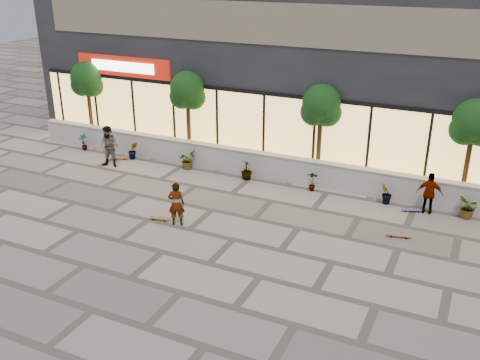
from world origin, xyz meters
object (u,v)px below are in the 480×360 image
at_px(skater_right_near, 430,193).
at_px(tree_midwest, 187,93).
at_px(skateboard_center, 159,218).
at_px(tree_west, 87,81).
at_px(skateboard_right_near, 399,235).
at_px(tree_east, 474,125).
at_px(skateboard_left, 120,158).
at_px(skater_left, 109,147).
at_px(tree_mideast, 321,108).
at_px(skater_center, 176,204).
at_px(skateboard_right_far, 412,210).

bearing_deg(skater_right_near, tree_midwest, -8.95).
relative_size(skater_right_near, skateboard_center, 2.06).
relative_size(tree_west, skateboard_right_near, 4.86).
distance_m(skateboard_center, skateboard_right_near, 8.01).
relative_size(tree_east, skater_right_near, 2.57).
xyz_separation_m(tree_west, skater_right_near, (16.00, -1.40, -2.22)).
bearing_deg(skateboard_center, tree_midwest, 100.71).
relative_size(tree_west, skateboard_left, 4.96).
xyz_separation_m(tree_west, skater_left, (3.00, -2.46, -2.08)).
height_order(skater_right_near, skateboard_right_near, skater_right_near).
relative_size(skater_left, skateboard_right_near, 2.25).
height_order(tree_west, tree_midwest, same).
height_order(tree_east, skateboard_center, tree_east).
relative_size(tree_mideast, tree_east, 1.00).
height_order(tree_west, skateboard_center, tree_west).
relative_size(skater_left, skateboard_left, 2.30).
distance_m(skater_right_near, skateboard_right_near, 2.41).
height_order(tree_mideast, skateboard_left, tree_mideast).
bearing_deg(skater_center, skateboard_right_near, 177.21).
bearing_deg(skateboard_right_far, tree_east, 24.36).
relative_size(tree_mideast, skateboard_right_near, 4.86).
relative_size(tree_west, skateboard_right_far, 5.36).
xyz_separation_m(tree_west, skateboard_left, (2.77, -1.56, -2.91)).
relative_size(tree_midwest, skater_right_near, 2.57).
bearing_deg(tree_mideast, skater_right_near, -17.28).
height_order(tree_mideast, skater_center, tree_mideast).
xyz_separation_m(skater_center, skateboard_center, (-0.72, 0.01, -0.69)).
relative_size(tree_midwest, skater_left, 2.16).
height_order(tree_east, skateboard_right_near, tree_east).
height_order(skater_center, skateboard_right_near, skater_center).
distance_m(tree_west, skateboard_right_far, 15.84).
bearing_deg(skateboard_center, tree_mideast, 47.47).
distance_m(tree_east, skater_center, 10.63).
bearing_deg(skater_right_near, tree_west, -6.36).
height_order(skater_center, skateboard_center, skater_center).
relative_size(tree_midwest, tree_mideast, 1.00).
distance_m(skater_left, skateboard_center, 5.91).
xyz_separation_m(tree_midwest, skateboard_right_far, (10.00, -1.50, -2.91)).
bearing_deg(tree_east, skateboard_right_far, -135.00).
bearing_deg(skater_right_near, skateboard_right_near, 73.96).
bearing_deg(tree_west, skateboard_right_far, -5.53).
bearing_deg(skateboard_left, tree_west, 129.67).
xyz_separation_m(tree_mideast, skateboard_left, (-8.73, -1.56, -2.91)).
height_order(skater_left, skateboard_left, skater_left).
bearing_deg(tree_west, tree_midwest, 0.00).
bearing_deg(tree_mideast, skateboard_center, -122.53).
distance_m(skateboard_center, skateboard_right_far, 8.93).
relative_size(skater_center, skateboard_center, 2.07).
distance_m(tree_midwest, tree_mideast, 6.00).
distance_m(tree_midwest, skateboard_right_near, 10.95).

